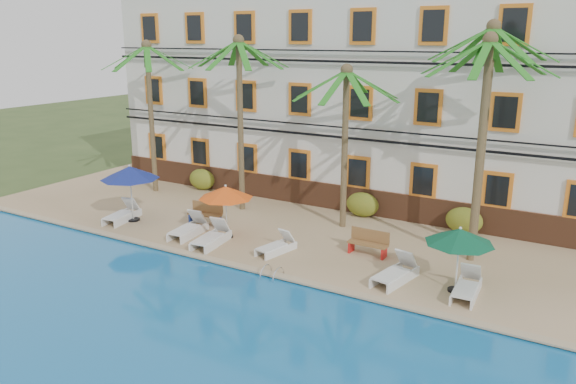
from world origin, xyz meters
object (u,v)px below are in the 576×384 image
Objects in this scene: lounger_c at (212,237)px; lounger_d at (277,246)px; lounger_b at (189,228)px; pool_ladder at (272,276)px; umbrella_green at (460,237)px; lounger_e at (396,273)px; palm_e at (483,118)px; bench_right at (369,242)px; palm_b at (240,100)px; umbrella_red at (226,193)px; palm_a at (150,96)px; umbrella_blue at (130,173)px; bench_left at (206,213)px; lounger_f at (467,287)px; palm_d at (486,107)px; lounger_a at (123,214)px; palm_c at (345,123)px.

lounger_d is (2.60, 0.57, -0.05)m from lounger_c.
lounger_b reaches higher than pool_ladder.
lounger_e is (-1.89, -0.25, -1.53)m from umbrella_green.
palm_e is 5.92m from bench_right.
umbrella_red is (1.66, -3.47, -3.22)m from palm_b.
palm_a is 3.04× the size of umbrella_blue.
lounger_e is at bearing -9.66° from bench_left.
palm_b is 6.72m from lounger_c.
umbrella_green is 1.60m from lounger_f.
lounger_d is 3.41m from bench_right.
lounger_d is at bearing -22.93° from palm_a.
bench_left and bench_right have the same top height.
umbrella_green reaches higher than lounger_f.
palm_d is at bearing 40.22° from bench_right.
lounger_e is at bearing -4.84° from umbrella_red.
bench_left is 6.32m from pool_ladder.
palm_b is 0.99× the size of palm_e.
umbrella_red is 1.07× the size of lounger_a.
palm_e is at bearing 24.55° from lounger_d.
bench_left is 2.08× the size of pool_ladder.
umbrella_red is at bearing -64.45° from palm_b.
palm_e is 11.94m from lounger_b.
lounger_e is 2.27m from lounger_f.
lounger_a is 3.74m from lounger_b.
bench_right is (-3.20, -2.71, -4.90)m from palm_d.
umbrella_red is 7.49m from lounger_e.
lounger_c is 3.87m from pool_ladder.
palm_b is 3.75× the size of lounger_e.
umbrella_green is (9.20, -0.37, -0.02)m from umbrella_red.
bench_left is (-1.78, 1.90, 0.16)m from lounger_c.
lounger_d is (-0.87, -3.97, -4.17)m from palm_c.
palm_a is 0.97× the size of palm_b.
umbrella_blue is 3.83m from lounger_b.
palm_d is (10.47, 0.40, 0.28)m from palm_b.
bench_left is (-10.61, -2.93, -4.90)m from palm_d.
lounger_f is at bearing -3.04° from umbrella_red.
lounger_e is (14.71, -4.45, -4.63)m from palm_a.
lounger_f is at bearing -7.22° from bench_left.
lounger_b is (-1.47, -0.60, -1.55)m from umbrella_red.
lounger_a is at bearing 179.84° from lounger_e.
umbrella_green is 1.05× the size of lounger_a.
palm_a is at bearing 168.41° from bench_right.
lounger_e reaches higher than lounger_b.
palm_d is 5.58× the size of bench_right.
umbrella_green reaches higher than pool_ladder.
lounger_d is at bearing -152.82° from bench_right.
bench_left is at bearing 170.34° from lounger_e.
umbrella_blue is 10.67m from bench_right.
umbrella_blue reaches higher than pool_ladder.
pool_ladder is (5.25, -5.81, -5.08)m from palm_b.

